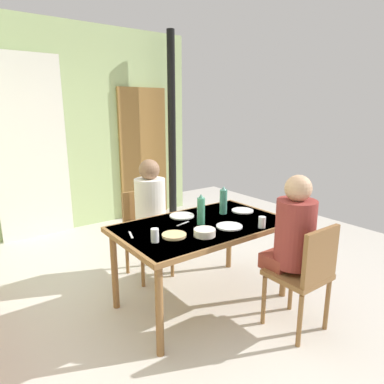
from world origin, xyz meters
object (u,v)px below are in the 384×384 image
at_px(dining_table, 202,232).
at_px(person_far_diner, 151,204).
at_px(water_bottle_green_near, 201,210).
at_px(chair_near_diner, 306,272).
at_px(chair_far_diner, 145,228).
at_px(person_near_diner, 293,231).
at_px(serving_bowl_center, 205,232).
at_px(water_bottle_green_far, 223,201).

xyz_separation_m(dining_table, person_far_diner, (-0.13, 0.65, 0.12)).
relative_size(dining_table, water_bottle_green_near, 5.54).
distance_m(chair_near_diner, chair_far_diner, 1.66).
bearing_deg(person_near_diner, chair_far_diner, 108.79).
xyz_separation_m(dining_table, chair_far_diner, (-0.13, 0.79, -0.17)).
height_order(chair_near_diner, person_far_diner, person_far_diner).
relative_size(water_bottle_green_near, serving_bowl_center, 1.55).
xyz_separation_m(person_far_diner, water_bottle_green_near, (0.11, -0.65, 0.08)).
bearing_deg(person_near_diner, chair_near_diner, -90.00).
distance_m(chair_far_diner, water_bottle_green_far, 0.89).
height_order(dining_table, person_far_diner, person_far_diner).
bearing_deg(chair_far_diner, dining_table, 99.11).
xyz_separation_m(person_near_diner, serving_bowl_center, (-0.52, 0.43, -0.02)).
bearing_deg(water_bottle_green_far, person_near_diner, -87.86).
bearing_deg(water_bottle_green_far, chair_near_diner, -88.18).
xyz_separation_m(dining_table, water_bottle_green_near, (-0.01, 0.00, 0.19)).
xyz_separation_m(person_near_diner, person_far_diner, (-0.49, 1.31, 0.00)).
height_order(person_far_diner, water_bottle_green_far, person_far_diner).
bearing_deg(water_bottle_green_near, water_bottle_green_far, 17.56).
relative_size(chair_near_diner, person_far_diner, 1.13).
relative_size(person_near_diner, person_far_diner, 1.00).
distance_m(water_bottle_green_near, serving_bowl_center, 0.29).
height_order(water_bottle_green_near, serving_bowl_center, water_bottle_green_near).
xyz_separation_m(person_near_diner, water_bottle_green_near, (-0.38, 0.66, 0.08)).
height_order(dining_table, water_bottle_green_far, water_bottle_green_far).
height_order(person_near_diner, serving_bowl_center, person_near_diner).
relative_size(chair_near_diner, water_bottle_green_far, 3.31).
distance_m(chair_near_diner, person_far_diner, 1.55).
bearing_deg(serving_bowl_center, person_far_diner, 87.91).
xyz_separation_m(chair_near_diner, person_near_diner, (-0.00, 0.14, 0.28)).
relative_size(chair_near_diner, serving_bowl_center, 5.12).
bearing_deg(dining_table, person_near_diner, -60.86).
bearing_deg(water_bottle_green_near, chair_far_diner, 98.25).
bearing_deg(water_bottle_green_far, serving_bowl_center, -145.19).
xyz_separation_m(chair_far_diner, person_near_diner, (0.49, -1.45, 0.28)).
height_order(person_near_diner, water_bottle_green_far, person_near_diner).
distance_m(person_far_diner, serving_bowl_center, 0.88).
bearing_deg(chair_far_diner, water_bottle_green_far, 124.42).
height_order(water_bottle_green_far, serving_bowl_center, water_bottle_green_far).
relative_size(dining_table, person_near_diner, 1.89).
bearing_deg(water_bottle_green_near, chair_near_diner, -64.61).
xyz_separation_m(dining_table, person_near_diner, (0.36, -0.65, 0.12)).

